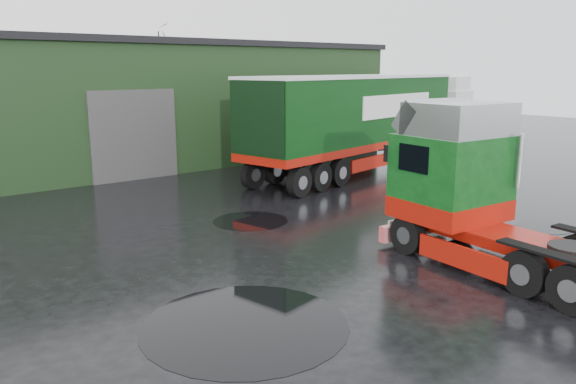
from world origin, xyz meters
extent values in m
plane|color=black|center=(0.00, 0.00, 0.00)|extent=(100.00, 100.00, 0.00)
cube|color=black|center=(2.00, 20.00, 3.00)|extent=(32.00, 12.00, 6.00)
cube|color=black|center=(2.00, 20.00, 6.15)|extent=(32.40, 12.40, 0.30)
cylinder|color=#072199|center=(7.02, -0.54, 0.13)|extent=(0.35, 0.35, 0.27)
cylinder|color=black|center=(-2.54, -1.28, 0.00)|extent=(4.10, 4.10, 0.01)
cylinder|color=black|center=(1.96, 4.95, 0.00)|extent=(2.48, 2.48, 0.01)
cylinder|color=black|center=(8.79, -1.47, 0.00)|extent=(1.68, 1.68, 0.01)
camera|label=1|loc=(-8.23, -9.74, 4.93)|focal=35.00mm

